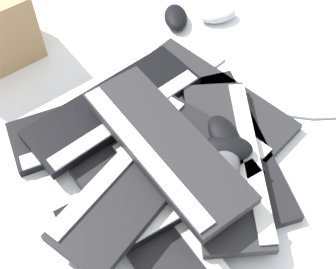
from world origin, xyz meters
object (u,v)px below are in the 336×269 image
object	(u,v)px
mouse_3	(218,14)
mouse_5	(224,135)
mouse_4	(224,167)
keyboard_0	(151,225)
keyboard_2	(212,98)
keyboard_4	(226,161)
mouse_2	(176,17)
keyboard_5	(114,107)
keyboard_3	(102,121)
keyboard_1	(232,146)
keyboard_7	(140,178)
mouse_0	(228,148)
keyboard_6	(163,194)
keyboard_8	(165,144)

from	to	relation	value
mouse_3	mouse_5	world-z (taller)	mouse_5
mouse_4	keyboard_0	bearing A→B (deg)	133.45
keyboard_2	keyboard_4	world-z (taller)	keyboard_4
keyboard_0	mouse_2	distance (m)	0.65
keyboard_0	keyboard_5	size ratio (longest dim) A/B	0.98
keyboard_2	mouse_2	distance (m)	0.31
keyboard_3	mouse_2	xyz separation A→B (m)	(-0.42, 0.03, 0.01)
keyboard_4	keyboard_2	bearing A→B (deg)	-152.82
keyboard_0	keyboard_5	distance (m)	0.31
keyboard_3	keyboard_1	bearing A→B (deg)	99.23
keyboard_3	keyboard_7	size ratio (longest dim) A/B	0.90
keyboard_3	mouse_2	bearing A→B (deg)	175.77
keyboard_5	mouse_5	world-z (taller)	mouse_5
keyboard_7	mouse_4	bearing A→B (deg)	119.75
keyboard_4	mouse_3	world-z (taller)	keyboard_4
keyboard_1	mouse_4	size ratio (longest dim) A/B	3.97
keyboard_0	mouse_0	bearing A→B (deg)	154.35
keyboard_4	keyboard_0	bearing A→B (deg)	-27.72
keyboard_4	mouse_0	bearing A→B (deg)	-157.57
keyboard_6	mouse_4	bearing A→B (deg)	130.85
keyboard_2	keyboard_8	world-z (taller)	keyboard_8
mouse_0	mouse_2	world-z (taller)	mouse_0
keyboard_7	keyboard_8	xyz separation A→B (m)	(-0.08, 0.02, 0.03)
keyboard_6	keyboard_3	bearing A→B (deg)	-122.31
keyboard_3	keyboard_6	xyz separation A→B (m)	(0.14, 0.22, 0.03)
keyboard_0	mouse_4	xyz separation A→B (m)	(-0.15, 0.11, 0.07)
keyboard_2	keyboard_4	bearing A→B (deg)	27.18
mouse_4	mouse_5	xyz separation A→B (m)	(-0.08, -0.03, 0.00)
keyboard_2	mouse_0	distance (m)	0.21
mouse_3	mouse_4	distance (m)	0.56
keyboard_0	keyboard_7	bearing A→B (deg)	-142.03
keyboard_6	keyboard_0	bearing A→B (deg)	-2.56
keyboard_1	mouse_2	bearing A→B (deg)	-141.64
keyboard_0	keyboard_2	size ratio (longest dim) A/B	0.97
keyboard_7	mouse_2	world-z (taller)	keyboard_7
mouse_4	mouse_5	bearing A→B (deg)	7.78
keyboard_0	keyboard_1	size ratio (longest dim) A/B	1.03
keyboard_2	keyboard_6	world-z (taller)	keyboard_6
keyboard_4	keyboard_8	world-z (taller)	keyboard_8
keyboard_1	keyboard_2	world-z (taller)	same
keyboard_0	keyboard_5	xyz separation A→B (m)	(-0.24, -0.20, 0.03)
keyboard_1	keyboard_5	distance (m)	0.30
mouse_0	mouse_4	distance (m)	0.05
keyboard_2	keyboard_6	xyz separation A→B (m)	(0.32, -0.00, 0.03)
mouse_0	mouse_5	bearing A→B (deg)	107.22
mouse_3	mouse_4	size ratio (longest dim) A/B	1.00
keyboard_8	mouse_2	size ratio (longest dim) A/B	4.13
keyboard_4	mouse_2	distance (m)	0.52
keyboard_6	mouse_5	distance (m)	0.19
mouse_2	mouse_4	xyz separation A→B (m)	(0.47, 0.30, 0.06)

